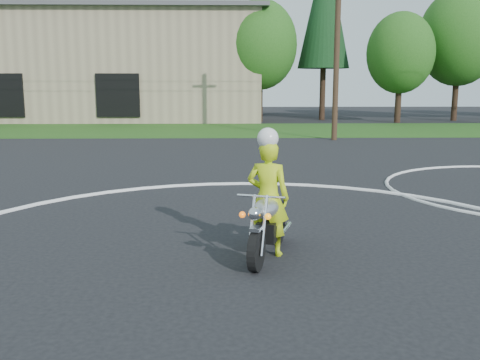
{
  "coord_description": "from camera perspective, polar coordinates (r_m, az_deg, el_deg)",
  "views": [
    {
      "loc": [
        -0.39,
        -5.83,
        2.82
      ],
      "look_at": [
        -0.17,
        3.64,
        1.1
      ],
      "focal_mm": 40.0,
      "sensor_mm": 36.0,
      "label": 1
    }
  ],
  "objects": [
    {
      "name": "utility_poles",
      "position": [
        27.47,
        10.34,
        15.08
      ],
      "size": [
        41.6,
        1.12,
        10.0
      ],
      "color": "#473321",
      "rests_on": "ground"
    },
    {
      "name": "warehouse",
      "position": [
        49.11,
        -22.81,
        11.05
      ],
      "size": [
        41.0,
        17.0,
        8.3
      ],
      "color": "tan",
      "rests_on": "ground"
    },
    {
      "name": "ground",
      "position": [
        6.49,
        2.36,
        -15.47
      ],
      "size": [
        120.0,
        120.0,
        0.0
      ],
      "primitive_type": "plane",
      "color": "black",
      "rests_on": "ground"
    },
    {
      "name": "grass_strip",
      "position": [
        32.95,
        -0.66,
        5.38
      ],
      "size": [
        120.0,
        10.0,
        0.02
      ],
      "primitive_type": "cube",
      "color": "#1E4714",
      "rests_on": "ground"
    },
    {
      "name": "rider_primary_grp",
      "position": [
        8.78,
        3.0,
        -1.53
      ],
      "size": [
        0.81,
        0.65,
        2.12
      ],
      "rotation": [
        0.0,
        0.0,
        -0.31
      ],
      "color": "#B9D516",
      "rests_on": "ground"
    },
    {
      "name": "treeline",
      "position": [
        43.36,
        19.82,
        14.71
      ],
      "size": [
        38.2,
        8.1,
        14.52
      ],
      "color": "#382619",
      "rests_on": "ground"
    },
    {
      "name": "primary_motorcycle",
      "position": [
        8.75,
        2.99,
        -4.72
      ],
      "size": [
        1.01,
        2.11,
        1.14
      ],
      "rotation": [
        0.0,
        0.0,
        -0.31
      ],
      "color": "black",
      "rests_on": "ground"
    },
    {
      "name": "course_markings",
      "position": [
        10.87,
        12.39,
        -4.95
      ],
      "size": [
        19.05,
        19.05,
        0.12
      ],
      "color": "silver",
      "rests_on": "ground"
    }
  ]
}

